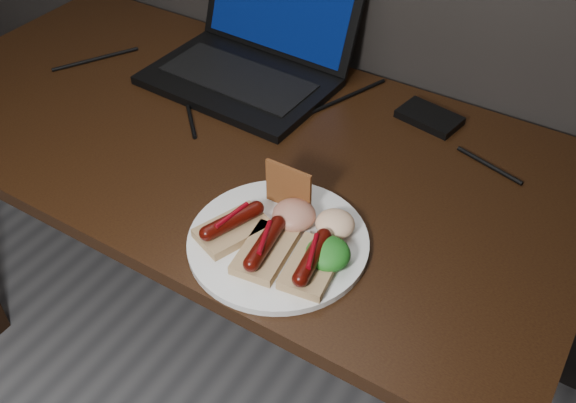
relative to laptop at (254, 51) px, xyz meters
The scene contains 12 objects.
desk 0.27m from the laptop, 69.36° to the right, with size 1.40×0.70×0.75m.
laptop is the anchor object (origin of this frame).
hard_drive 0.41m from the laptop, ahead, with size 0.12×0.07×0.02m, color black.
desk_cables 0.13m from the laptop, 52.08° to the right, with size 1.01×0.39×0.01m.
plate 0.53m from the laptop, 51.78° to the right, with size 0.29×0.29×0.01m, color white.
bread_sausage_left 0.52m from the laptop, 59.68° to the right, with size 0.11×0.13×0.04m.
bread_sausage_center 0.57m from the laptop, 54.16° to the right, with size 0.09×0.12×0.04m.
bread_sausage_right 0.61m from the laptop, 47.52° to the right, with size 0.09×0.12×0.04m.
crispbread 0.46m from the laptop, 48.66° to the right, with size 0.09×0.01×0.09m, color #985729.
salad_greens 0.60m from the laptop, 44.92° to the right, with size 0.07×0.07×0.04m, color #1D5911.
salsa_mound 0.50m from the laptop, 48.43° to the right, with size 0.07×0.07×0.04m, color maroon.
coleslaw_mound 0.53m from the laptop, 41.77° to the right, with size 0.06×0.06×0.04m, color white.
Camera 1 is at (0.64, 0.58, 1.50)m, focal length 40.00 mm.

